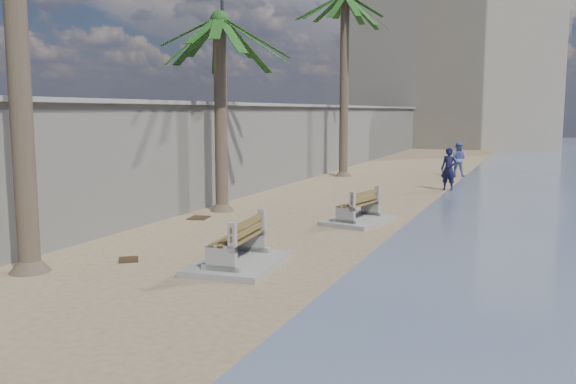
% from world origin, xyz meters
% --- Properties ---
extents(ground_plane, '(140.00, 140.00, 0.00)m').
position_xyz_m(ground_plane, '(0.00, 0.00, 0.00)').
color(ground_plane, '#947A5A').
extents(seawall, '(0.45, 70.00, 3.50)m').
position_xyz_m(seawall, '(-5.20, 20.00, 1.75)').
color(seawall, gray).
rests_on(seawall, ground_plane).
extents(wall_cap, '(0.80, 70.00, 0.12)m').
position_xyz_m(wall_cap, '(-5.20, 20.00, 3.55)').
color(wall_cap, gray).
rests_on(wall_cap, seawall).
extents(end_building, '(18.00, 12.00, 14.00)m').
position_xyz_m(end_building, '(-2.00, 52.00, 7.00)').
color(end_building, '#B7AA93').
rests_on(end_building, ground_plane).
extents(bench_near, '(1.89, 2.58, 1.02)m').
position_xyz_m(bench_near, '(-0.32, 3.79, 0.44)').
color(bench_near, gray).
rests_on(bench_near, ground_plane).
extents(bench_far, '(1.91, 2.47, 0.93)m').
position_xyz_m(bench_far, '(0.62, 9.75, 0.41)').
color(bench_far, gray).
rests_on(bench_far, ground_plane).
extents(palm_mid, '(5.00, 5.00, 7.08)m').
position_xyz_m(palm_mid, '(-4.15, 10.06, 6.11)').
color(palm_mid, brown).
rests_on(palm_mid, ground_plane).
extents(streetlight, '(0.28, 0.28, 5.12)m').
position_xyz_m(streetlight, '(-5.10, 12.00, 6.64)').
color(streetlight, '#2D2D33').
rests_on(streetlight, wall_cap).
extents(person_a, '(0.83, 0.64, 2.05)m').
position_xyz_m(person_a, '(2.01, 18.33, 1.03)').
color(person_a, '#131334').
rests_on(person_a, ground_plane).
extents(person_b, '(0.98, 0.78, 1.93)m').
position_xyz_m(person_b, '(1.64, 24.17, 0.96)').
color(person_b, '#5363AD').
rests_on(person_b, ground_plane).
extents(debris_c, '(0.69, 0.80, 0.03)m').
position_xyz_m(debris_c, '(-4.15, 8.57, 0.01)').
color(debris_c, '#382616').
rests_on(debris_c, ground_plane).
extents(debris_d, '(0.65, 0.68, 0.03)m').
position_xyz_m(debris_d, '(-2.81, 3.34, 0.01)').
color(debris_d, '#382616').
rests_on(debris_d, ground_plane).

